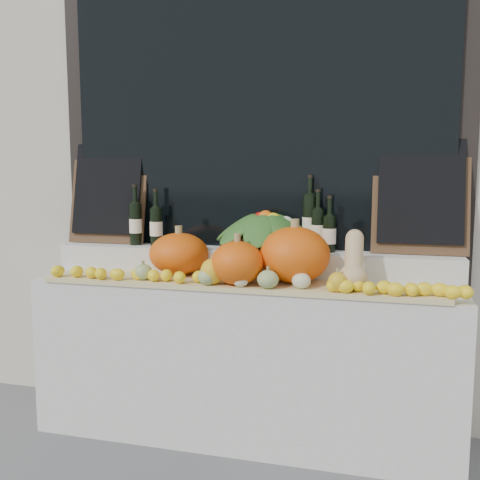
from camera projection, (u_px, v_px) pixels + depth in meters
name	position (u px, v px, depth m)	size (l,w,h in m)	color
storefront_facade	(271.00, 52.00, 3.45)	(7.00, 0.94, 4.50)	beige
display_sill	(243.00, 359.00, 2.99)	(2.30, 0.55, 0.88)	silver
rear_tier	(250.00, 263.00, 3.06)	(2.30, 0.25, 0.16)	silver
straw_bedding	(238.00, 284.00, 2.81)	(2.10, 0.32, 0.03)	tan
pumpkin_left	(179.00, 254.00, 3.00)	(0.33, 0.33, 0.23)	#EE5C0C
pumpkin_right	(295.00, 255.00, 2.77)	(0.37, 0.37, 0.29)	#EE5C0C
pumpkin_center	(237.00, 263.00, 2.73)	(0.27, 0.27, 0.22)	#EE5C0C
butternut_squash	(354.00, 264.00, 2.63)	(0.14, 0.21, 0.29)	tan
decorative_gourds	(237.00, 276.00, 2.70)	(1.12, 0.14, 0.16)	#3E7122
lemon_heap	(232.00, 280.00, 2.70)	(2.20, 0.16, 0.06)	yellow
produce_bowl	(266.00, 231.00, 3.00)	(0.62, 0.62, 0.23)	black
wine_bottle_far_left	(136.00, 223.00, 3.22)	(0.08, 0.08, 0.36)	black
wine_bottle_near_left	(156.00, 226.00, 3.18)	(0.08, 0.08, 0.34)	black
wine_bottle_tall	(310.00, 222.00, 3.00)	(0.08, 0.08, 0.42)	black
wine_bottle_near_right	(318.00, 230.00, 2.96)	(0.08, 0.08, 0.34)	black
wine_bottle_far_right	(329.00, 233.00, 2.94)	(0.08, 0.08, 0.31)	black
chalkboard_left	(108.00, 191.00, 3.31)	(0.50, 0.15, 0.61)	#4C331E
chalkboard_right	(421.00, 194.00, 2.84)	(0.50, 0.15, 0.61)	#4C331E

